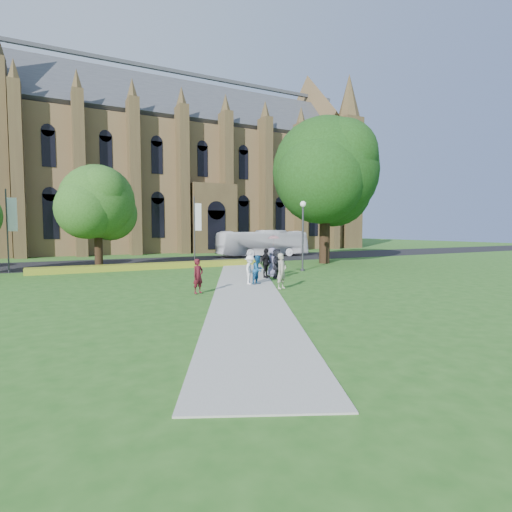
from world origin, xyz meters
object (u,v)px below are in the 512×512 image
streetlamp (303,227)px  tour_coach (263,243)px  large_tree (325,171)px  pedestrian_0 (198,276)px

streetlamp → tour_coach: (4.70, 14.80, -1.79)m
streetlamp → large_tree: bearing=39.3°
tour_coach → pedestrian_0: size_ratio=6.32×
streetlamp → pedestrian_0: 12.60m
large_tree → pedestrian_0: bearing=-145.8°
streetlamp → pedestrian_0: (-10.56, -6.43, -2.41)m
streetlamp → tour_coach: 15.63m
streetlamp → large_tree: large_tree is taller
streetlamp → large_tree: (5.50, 4.50, 5.07)m
large_tree → streetlamp: bearing=-140.7°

